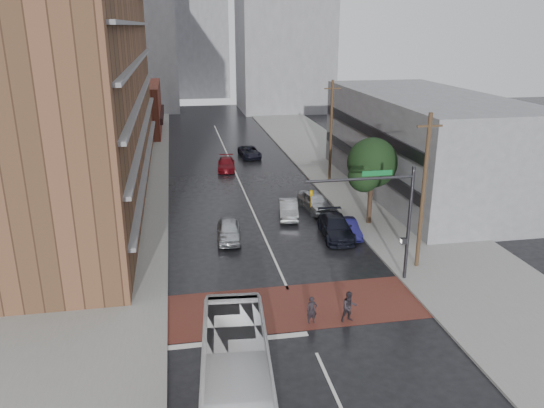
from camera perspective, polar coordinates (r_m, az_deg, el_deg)
ground at (r=29.62m, az=2.76°, el=-11.43°), size 160.00×160.00×0.00m
crosswalk at (r=30.04m, az=2.54°, el=-10.94°), size 14.00×5.00×0.02m
sidewalk_west at (r=52.35m, az=-16.00°, el=1.53°), size 9.00×90.00×0.15m
sidewalk_east at (r=54.92m, az=8.59°, el=2.85°), size 9.00×90.00×0.15m
apartment_block at (r=49.58m, az=-20.58°, el=16.57°), size 10.00×44.00×28.00m
storefront_west at (r=79.96m, az=-14.83°, el=9.90°), size 8.00×16.00×7.00m
building_east at (r=51.30m, az=15.96°, el=6.31°), size 11.00×26.00×9.00m
distant_tower_west at (r=103.24m, az=-15.69°, el=18.65°), size 18.00×16.00×32.00m
distant_tower_east at (r=99.02m, az=1.34°, el=20.48°), size 16.00×14.00×36.00m
distant_tower_center at (r=120.11m, az=-7.89°, el=17.14°), size 12.00×10.00×24.00m
street_tree at (r=40.97m, az=10.72°, el=4.05°), size 4.20×4.10×6.90m
signal_mast at (r=31.54m, az=12.27°, el=-0.48°), size 6.50×0.30×7.20m
utility_pole_near at (r=33.91m, az=15.98°, el=1.29°), size 1.60×0.26×10.00m
utility_pole_far at (r=52.03m, az=6.37°, el=7.80°), size 1.60×0.26×10.00m
transit_bus at (r=21.43m, az=-3.78°, el=-19.56°), size 3.65×11.64×3.19m
pedestrian_a at (r=28.23m, az=4.32°, el=-11.33°), size 0.58×0.40×1.51m
pedestrian_b at (r=28.55m, az=8.32°, el=-10.89°), size 0.89×0.72×1.71m
car_travel_a at (r=38.61m, az=-4.69°, el=-2.87°), size 2.02×4.32×1.43m
car_travel_b at (r=43.01m, az=1.77°, el=-0.56°), size 2.10×4.36×1.38m
car_travel_c at (r=57.52m, az=-4.94°, el=4.30°), size 2.26×4.64×1.30m
suv_travel at (r=62.95m, az=-2.42°, el=5.61°), size 2.51×4.81×1.29m
car_parked_near at (r=39.61m, az=8.15°, el=-2.58°), size 1.46×3.80×1.24m
car_parked_mid at (r=39.29m, az=6.89°, el=-2.49°), size 2.56×5.39×1.52m
car_parked_far at (r=44.70m, az=4.65°, el=0.27°), size 2.44×4.81×1.57m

